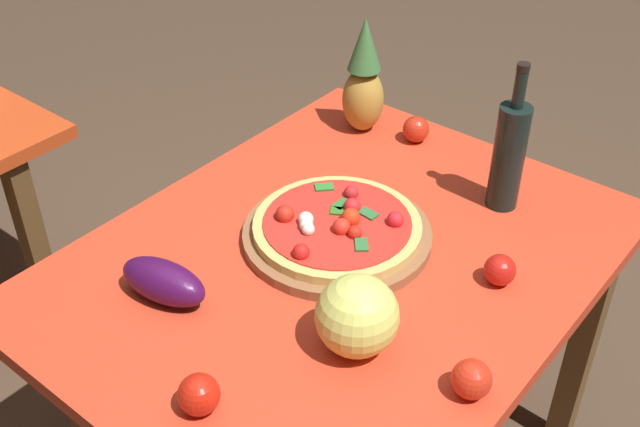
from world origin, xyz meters
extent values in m
cube|color=brown|center=(0.45, -0.45, 0.34)|extent=(0.06, 0.06, 0.68)
cube|color=brown|center=(-0.45, 0.45, 0.34)|extent=(0.06, 0.06, 0.68)
cube|color=brown|center=(0.45, 0.45, 0.34)|extent=(0.06, 0.06, 0.68)
cube|color=red|center=(0.00, 0.00, 0.70)|extent=(1.28, 1.00, 0.04)
cube|color=brown|center=(-0.20, 0.98, 0.34)|extent=(0.06, 0.06, 0.68)
cylinder|color=brown|center=(0.04, 0.04, 0.73)|extent=(0.43, 0.43, 0.02)
cylinder|color=#D7B761|center=(0.04, 0.04, 0.76)|extent=(0.38, 0.38, 0.02)
cylinder|color=red|center=(0.04, 0.04, 0.77)|extent=(0.34, 0.34, 0.00)
sphere|color=red|center=(0.06, 0.02, 0.78)|extent=(0.04, 0.04, 0.04)
sphere|color=red|center=(0.12, -0.07, 0.78)|extent=(0.04, 0.04, 0.04)
sphere|color=red|center=(-0.02, 0.14, 0.78)|extent=(0.04, 0.04, 0.04)
sphere|color=red|center=(0.14, 0.08, 0.78)|extent=(0.03, 0.03, 0.03)
sphere|color=red|center=(0.10, 0.04, 0.78)|extent=(0.04, 0.04, 0.04)
sphere|color=red|center=(0.02, 0.01, 0.78)|extent=(0.04, 0.04, 0.04)
sphere|color=red|center=(0.03, -0.02, 0.78)|extent=(0.03, 0.03, 0.03)
sphere|color=red|center=(-0.10, 0.02, 0.78)|extent=(0.04, 0.04, 0.04)
cube|color=#2F8332|center=(0.13, 0.14, 0.77)|extent=(0.05, 0.05, 0.00)
cube|color=#336F36|center=(0.01, -0.06, 0.77)|extent=(0.05, 0.05, 0.00)
cube|color=#2F6F38|center=(0.11, 0.00, 0.77)|extent=(0.03, 0.05, 0.00)
cube|color=#297631|center=(0.10, 0.07, 0.77)|extent=(0.05, 0.03, 0.00)
cube|color=#327625|center=(0.08, 0.06, 0.77)|extent=(0.05, 0.05, 0.00)
sphere|color=white|center=(-0.01, 0.09, 0.78)|extent=(0.04, 0.04, 0.04)
sphere|color=white|center=(-0.03, 0.06, 0.78)|extent=(0.03, 0.03, 0.03)
sphere|color=white|center=(-0.02, 0.07, 0.78)|extent=(0.03, 0.03, 0.03)
cylinder|color=black|center=(0.40, -0.18, 0.85)|extent=(0.08, 0.08, 0.27)
cylinder|color=black|center=(0.40, -0.18, 1.03)|extent=(0.03, 0.03, 0.09)
cylinder|color=black|center=(0.40, -0.18, 1.08)|extent=(0.03, 0.03, 0.02)
ellipsoid|color=#AF8635|center=(0.48, 0.29, 0.81)|extent=(0.11, 0.11, 0.18)
cone|color=#3A6F39|center=(0.48, 0.29, 0.98)|extent=(0.09, 0.09, 0.15)
sphere|color=#DBDF67|center=(-0.20, -0.20, 0.80)|extent=(0.16, 0.16, 0.16)
ellipsoid|color=#3F0F41|center=(-0.34, 0.19, 0.77)|extent=(0.12, 0.21, 0.09)
sphere|color=red|center=(0.52, 0.14, 0.76)|extent=(0.07, 0.07, 0.07)
sphere|color=red|center=(-0.49, -0.07, 0.76)|extent=(0.08, 0.08, 0.08)
sphere|color=red|center=(0.14, -0.32, 0.75)|extent=(0.07, 0.07, 0.07)
sphere|color=red|center=(-0.16, -0.43, 0.76)|extent=(0.07, 0.07, 0.07)
camera|label=1|loc=(-1.07, -0.81, 1.82)|focal=43.77mm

